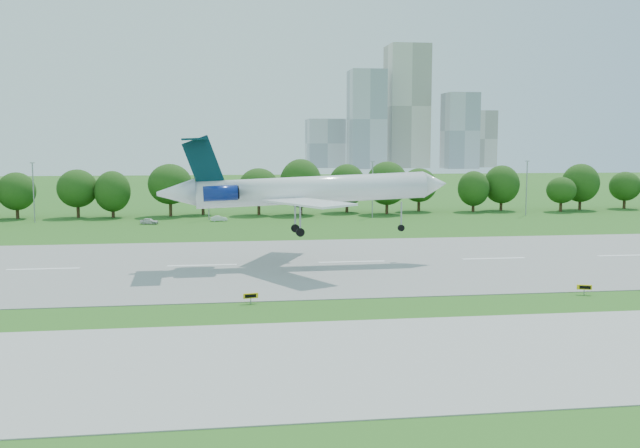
% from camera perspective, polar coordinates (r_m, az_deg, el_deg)
% --- Properties ---
extents(ground, '(600.00, 600.00, 0.00)m').
position_cam_1_polar(ground, '(72.38, 6.22, -6.33)').
color(ground, '#255C18').
rests_on(ground, ground).
extents(runway, '(400.00, 45.00, 0.08)m').
position_cam_1_polar(runway, '(96.35, 2.59, -3.07)').
color(runway, gray).
rests_on(runway, ground).
extents(taxiway, '(400.00, 23.00, 0.08)m').
position_cam_1_polar(taxiway, '(55.66, 10.82, -10.29)').
color(taxiway, '#ADADA8').
rests_on(taxiway, ground).
extents(tree_line, '(288.40, 8.40, 10.40)m').
position_cam_1_polar(tree_line, '(161.65, -1.74, 2.98)').
color(tree_line, '#382314').
rests_on(tree_line, ground).
extents(light_poles, '(175.90, 0.25, 12.19)m').
position_cam_1_polar(light_poles, '(151.46, -2.27, 2.81)').
color(light_poles, gray).
rests_on(light_poles, ground).
extents(skyline, '(127.00, 52.00, 80.00)m').
position_cam_1_polar(skyline, '(474.07, 6.49, 8.17)').
color(skyline, '#B2B2B7').
rests_on(skyline, ground).
extents(airliner, '(39.01, 28.44, 13.13)m').
position_cam_1_polar(airliner, '(94.07, -1.75, 2.79)').
color(airliner, white).
rests_on(airliner, ground).
extents(taxi_sign_left, '(1.52, 0.46, 1.07)m').
position_cam_1_polar(taxi_sign_left, '(71.97, -5.57, -5.75)').
color(taxi_sign_left, gray).
rests_on(taxi_sign_left, ground).
extents(taxi_sign_centre, '(1.49, 0.68, 1.07)m').
position_cam_1_polar(taxi_sign_centre, '(80.82, 20.39, -4.78)').
color(taxi_sign_centre, gray).
rests_on(taxi_sign_centre, ground).
extents(service_vehicle_a, '(3.52, 1.65, 1.12)m').
position_cam_1_polar(service_vehicle_a, '(148.66, -8.08, 0.44)').
color(service_vehicle_a, silver).
rests_on(service_vehicle_a, ground).
extents(service_vehicle_b, '(3.78, 2.13, 1.21)m').
position_cam_1_polar(service_vehicle_b, '(145.59, -13.50, 0.22)').
color(service_vehicle_b, silver).
rests_on(service_vehicle_b, ground).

